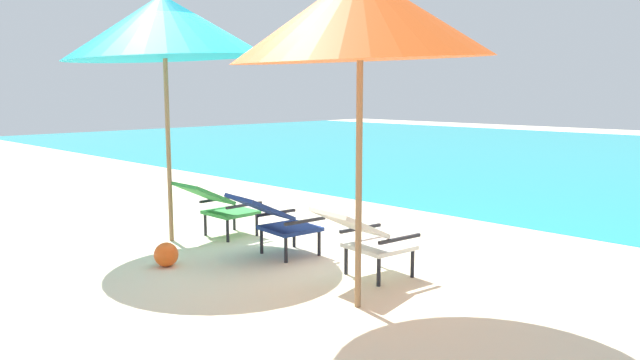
% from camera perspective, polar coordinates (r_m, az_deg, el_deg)
% --- Properties ---
extents(ground_plane, '(40.00, 40.00, 0.00)m').
position_cam_1_polar(ground_plane, '(9.43, 15.76, -2.24)').
color(ground_plane, beige).
extents(lounge_chair_left, '(0.55, 0.88, 0.68)m').
position_cam_1_polar(lounge_chair_left, '(7.05, -9.56, -2.22)').
color(lounge_chair_left, '#338E3D').
rests_on(lounge_chair_left, ground_plane).
extents(lounge_chair_center, '(0.63, 0.93, 0.68)m').
position_cam_1_polar(lounge_chair_center, '(6.17, -4.16, -3.65)').
color(lounge_chair_center, navy).
rests_on(lounge_chair_center, ground_plane).
extents(lounge_chair_right, '(0.64, 0.94, 0.68)m').
position_cam_1_polar(lounge_chair_right, '(5.45, 4.27, -5.25)').
color(lounge_chair_right, silver).
rests_on(lounge_chair_right, ground_plane).
extents(beach_umbrella_left, '(2.78, 2.79, 2.76)m').
position_cam_1_polar(beach_umbrella_left, '(6.95, -14.47, 13.79)').
color(beach_umbrella_left, olive).
rests_on(beach_umbrella_left, ground_plane).
extents(beach_umbrella_right, '(1.98, 2.01, 2.60)m').
position_cam_1_polar(beach_umbrella_right, '(4.63, 3.82, 15.14)').
color(beach_umbrella_right, olive).
rests_on(beach_umbrella_right, ground_plane).
extents(beach_ball, '(0.24, 0.24, 0.24)m').
position_cam_1_polar(beach_ball, '(6.09, -14.28, -6.81)').
color(beach_ball, '#EA5619').
rests_on(beach_ball, ground_plane).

